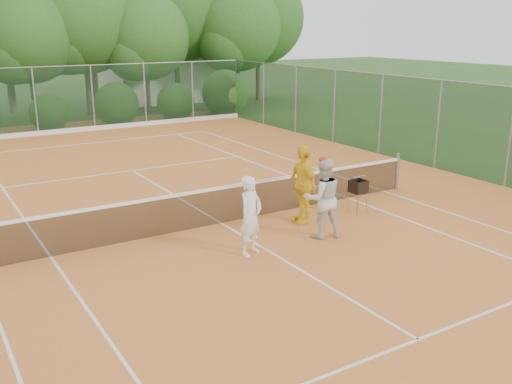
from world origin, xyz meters
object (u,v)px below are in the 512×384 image
(player_white, at_px, (251,216))
(player_yellow, at_px, (303,184))
(ball_hopper, at_px, (358,187))
(player_center_grp, at_px, (322,198))

(player_white, bearing_deg, player_yellow, 3.98)
(player_white, height_order, player_yellow, player_yellow)
(ball_hopper, bearing_deg, player_yellow, -163.43)
(player_white, relative_size, player_center_grp, 0.91)
(player_yellow, bearing_deg, ball_hopper, 92.72)
(player_yellow, bearing_deg, player_white, -54.98)
(player_center_grp, bearing_deg, player_yellow, 77.49)
(player_white, xyz_separation_m, player_yellow, (2.18, 1.12, 0.12))
(player_white, xyz_separation_m, player_center_grp, (1.94, 0.03, 0.07))
(player_center_grp, height_order, ball_hopper, player_center_grp)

